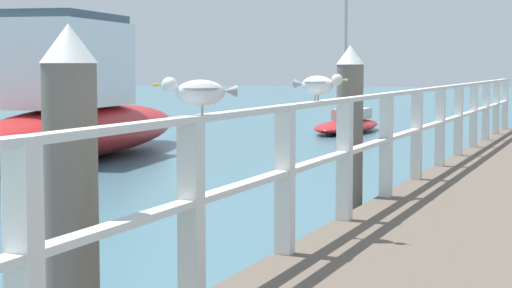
{
  "coord_description": "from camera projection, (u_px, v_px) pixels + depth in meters",
  "views": [
    {
      "loc": [
        0.93,
        0.89,
        1.86
      ],
      "look_at": [
        -2.51,
        9.65,
        1.06
      ],
      "focal_mm": 64.32,
      "sensor_mm": 36.0,
      "label": 1
    }
  ],
  "objects": [
    {
      "name": "boat_3",
      "position": [
        80.0,
        110.0,
        18.73
      ],
      "size": [
        3.66,
        8.59,
        2.9
      ],
      "rotation": [
        0.0,
        0.0,
        3.28
      ],
      "color": "red",
      "rests_on": "ground_plane"
    },
    {
      "name": "seagull_background",
      "position": [
        319.0,
        84.0,
        7.24
      ],
      "size": [
        0.47,
        0.22,
        0.21
      ],
      "rotation": [
        0.0,
        0.0,
        4.5
      ],
      "color": "white",
      "rests_on": "pier_railing"
    },
    {
      "name": "seagull_foreground",
      "position": [
        199.0,
        91.0,
        5.2
      ],
      "size": [
        0.45,
        0.26,
        0.21
      ],
      "rotation": [
        0.0,
        0.0,
        2.03
      ],
      "color": "white",
      "rests_on": "pier_railing"
    },
    {
      "name": "dock_piling_near",
      "position": [
        71.0,
        225.0,
        4.69
      ],
      "size": [
        0.29,
        0.29,
        2.08
      ],
      "color": "#6B6056",
      "rests_on": "ground_plane"
    },
    {
      "name": "pier_railing",
      "position": [
        403.0,
        128.0,
        10.21
      ],
      "size": [
        0.12,
        20.45,
        1.08
      ],
      "color": "silver",
      "rests_on": "pier_deck"
    },
    {
      "name": "boat_6",
      "position": [
        348.0,
        123.0,
        25.7
      ],
      "size": [
        1.44,
        4.1,
        4.23
      ],
      "rotation": [
        0.0,
        0.0,
        3.13
      ],
      "color": "red",
      "rests_on": "ground_plane"
    },
    {
      "name": "dock_piling_far",
      "position": [
        350.0,
        144.0,
        9.59
      ],
      "size": [
        0.29,
        0.29,
        2.08
      ],
      "color": "#6B6056",
      "rests_on": "ground_plane"
    }
  ]
}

